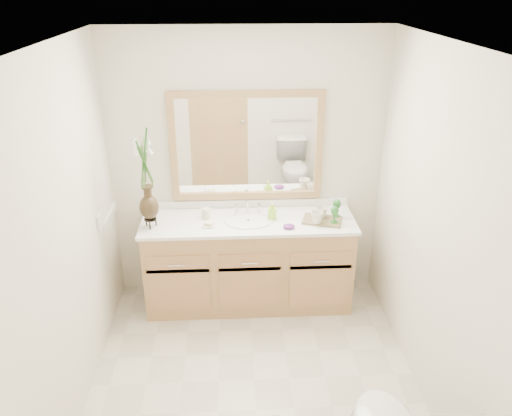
{
  "coord_description": "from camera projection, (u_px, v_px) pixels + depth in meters",
  "views": [
    {
      "loc": [
        -0.13,
        -2.83,
        2.74
      ],
      "look_at": [
        0.05,
        0.65,
        1.11
      ],
      "focal_mm": 35.0,
      "sensor_mm": 36.0,
      "label": 1
    }
  ],
  "objects": [
    {
      "name": "tumbler",
      "position": [
        206.0,
        213.0,
        4.31
      ],
      "size": [
        0.07,
        0.07,
        0.09
      ],
      "primitive_type": "cylinder",
      "color": "beige",
      "rests_on": "counter"
    },
    {
      "name": "soap_dish",
      "position": [
        209.0,
        225.0,
        4.19
      ],
      "size": [
        0.11,
        0.11,
        0.03
      ],
      "color": "beige",
      "rests_on": "counter"
    },
    {
      "name": "tray",
      "position": [
        322.0,
        220.0,
        4.28
      ],
      "size": [
        0.38,
        0.3,
        0.02
      ],
      "primitive_type": "cube",
      "rotation": [
        0.0,
        0.0,
        -0.3
      ],
      "color": "olive",
      "rests_on": "counter"
    },
    {
      "name": "mug_left",
      "position": [
        317.0,
        217.0,
        4.19
      ],
      "size": [
        0.14,
        0.14,
        0.11
      ],
      "primitive_type": "imported",
      "rotation": [
        0.0,
        0.0,
        -0.4
      ],
      "color": "beige",
      "rests_on": "tray"
    },
    {
      "name": "wall_right",
      "position": [
        436.0,
        234.0,
        3.28
      ],
      "size": [
        0.02,
        2.6,
        2.4
      ],
      "primitive_type": "cube",
      "color": "silver",
      "rests_on": "floor"
    },
    {
      "name": "sink",
      "position": [
        248.0,
        227.0,
        4.3
      ],
      "size": [
        0.38,
        0.34,
        0.23
      ],
      "color": "white",
      "rests_on": "counter"
    },
    {
      "name": "switch_plate",
      "position": [
        100.0,
        221.0,
        3.95
      ],
      "size": [
        0.02,
        0.12,
        0.12
      ],
      "primitive_type": "cube",
      "color": "white",
      "rests_on": "wall_left"
    },
    {
      "name": "wall_left",
      "position": [
        65.0,
        243.0,
        3.16
      ],
      "size": [
        0.02,
        2.6,
        2.4
      ],
      "primitive_type": "cube",
      "color": "silver",
      "rests_on": "floor"
    },
    {
      "name": "floor",
      "position": [
        254.0,
        380.0,
        3.73
      ],
      "size": [
        2.6,
        2.6,
        0.0
      ],
      "primitive_type": "plane",
      "color": "beige",
      "rests_on": "ground"
    },
    {
      "name": "purple_dish",
      "position": [
        289.0,
        226.0,
        4.15
      ],
      "size": [
        0.12,
        0.11,
        0.04
      ],
      "primitive_type": "ellipsoid",
      "rotation": [
        0.0,
        0.0,
        -0.33
      ],
      "color": "#672673",
      "rests_on": "counter"
    },
    {
      "name": "goblet_front",
      "position": [
        335.0,
        211.0,
        4.18
      ],
      "size": [
        0.07,
        0.07,
        0.15
      ],
      "color": "#236A25",
      "rests_on": "tray"
    },
    {
      "name": "counter",
      "position": [
        248.0,
        222.0,
        4.3
      ],
      "size": [
        1.84,
        0.57,
        0.03
      ],
      "primitive_type": "cube",
      "color": "white",
      "rests_on": "vanity"
    },
    {
      "name": "mug_right",
      "position": [
        321.0,
        212.0,
        4.29
      ],
      "size": [
        0.13,
        0.12,
        0.1
      ],
      "primitive_type": "imported",
      "rotation": [
        0.0,
        0.0,
        0.38
      ],
      "color": "beige",
      "rests_on": "tray"
    },
    {
      "name": "mirror",
      "position": [
        247.0,
        147.0,
        4.29
      ],
      "size": [
        1.32,
        0.04,
        0.97
      ],
      "color": "white",
      "rests_on": "wall_back"
    },
    {
      "name": "soap_bottle",
      "position": [
        272.0,
        212.0,
        4.29
      ],
      "size": [
        0.08,
        0.08,
        0.14
      ],
      "primitive_type": "imported",
      "rotation": [
        0.0,
        0.0,
        -0.26
      ],
      "color": "#9EE936",
      "rests_on": "counter"
    },
    {
      "name": "flower_vase",
      "position": [
        145.0,
        169.0,
        3.96
      ],
      "size": [
        0.19,
        0.19,
        0.77
      ],
      "rotation": [
        0.0,
        0.0,
        0.0
      ],
      "color": "black",
      "rests_on": "counter"
    },
    {
      "name": "wall_front",
      "position": [
        269.0,
        389.0,
        2.04
      ],
      "size": [
        2.4,
        0.02,
        2.4
      ],
      "primitive_type": "cube",
      "color": "silver",
      "rests_on": "floor"
    },
    {
      "name": "wall_back",
      "position": [
        247.0,
        168.0,
        4.4
      ],
      "size": [
        2.4,
        0.02,
        2.4
      ],
      "primitive_type": "cube",
      "color": "silver",
      "rests_on": "floor"
    },
    {
      "name": "goblet_back",
      "position": [
        337.0,
        205.0,
        4.29
      ],
      "size": [
        0.07,
        0.07,
        0.16
      ],
      "color": "#236A25",
      "rests_on": "tray"
    },
    {
      "name": "ceiling",
      "position": [
        253.0,
        45.0,
        2.71
      ],
      "size": [
        2.4,
        2.6,
        0.02
      ],
      "primitive_type": "cube",
      "color": "white",
      "rests_on": "wall_back"
    },
    {
      "name": "vanity",
      "position": [
        249.0,
        263.0,
        4.48
      ],
      "size": [
        1.8,
        0.55,
        0.8
      ],
      "color": "tan",
      "rests_on": "floor"
    }
  ]
}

